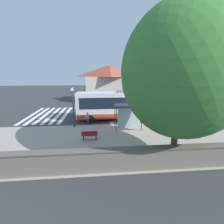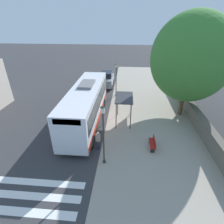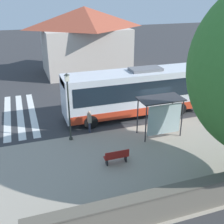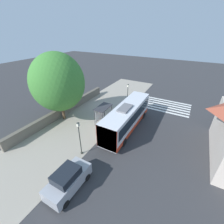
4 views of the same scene
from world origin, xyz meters
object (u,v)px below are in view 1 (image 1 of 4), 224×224
at_px(street_lamp_far, 183,103).
at_px(bus, 121,105).
at_px(bench, 90,135).
at_px(parked_car_behind_bus, 203,111).
at_px(shade_tree, 182,72).
at_px(pedestrian, 88,117).
at_px(bus_shelter, 128,110).
at_px(street_lamp_near, 73,103).

bearing_deg(street_lamp_far, bus, 70.69).
xyz_separation_m(bench, parked_car_behind_bus, (5.24, -14.30, 0.56)).
xyz_separation_m(bus, shade_tree, (-9.55, -2.30, 3.93)).
bearing_deg(street_lamp_far, pedestrian, 86.48).
relative_size(bench, parked_car_behind_bus, 0.33).
bearing_deg(bus, street_lamp_far, -109.31).
bearing_deg(bus_shelter, street_lamp_far, -78.67).
height_order(street_lamp_near, shade_tree, shade_tree).
xyz_separation_m(pedestrian, shade_tree, (-7.81, -6.38, 4.93)).
bearing_deg(pedestrian, street_lamp_far, -93.52).
relative_size(bus, bus_shelter, 3.77).
bearing_deg(bus, bus_shelter, -175.99).
bearing_deg(bench, bus, -31.25).
relative_size(bus_shelter, parked_car_behind_bus, 0.68).
distance_m(bus, street_lamp_near, 6.06).
bearing_deg(pedestrian, bus_shelter, -114.77).
relative_size(bus, parked_car_behind_bus, 2.56).
xyz_separation_m(shade_tree, parked_car_behind_bus, (8.83, -8.37, -4.83)).
bearing_deg(parked_car_behind_bus, street_lamp_far, 114.00).
bearing_deg(parked_car_behind_bus, bus_shelter, 106.14).
bearing_deg(street_lamp_far, bus_shelter, 101.33).
distance_m(bus, bus_shelter, 3.76).
bearing_deg(shade_tree, street_lamp_far, -32.68).
distance_m(bus_shelter, bench, 4.79).
distance_m(bench, street_lamp_near, 4.62).
xyz_separation_m(street_lamp_far, shade_tree, (-7.14, 4.58, 3.34)).
height_order(bus, bus_shelter, bus).
bearing_deg(bus, parked_car_behind_bus, -93.89).
bearing_deg(street_lamp_far, shade_tree, 147.32).
height_order(bus_shelter, street_lamp_far, street_lamp_far).
xyz_separation_m(street_lamp_near, parked_car_behind_bus, (1.65, -16.20, -1.64)).
height_order(pedestrian, shade_tree, shade_tree).
xyz_separation_m(bus, street_lamp_far, (-2.41, -6.88, 0.59)).
bearing_deg(bus_shelter, pedestrian, 65.23).
distance_m(bus, pedestrian, 4.54).
distance_m(pedestrian, bench, 4.28).
relative_size(bus_shelter, street_lamp_near, 0.64).
height_order(pedestrian, street_lamp_far, street_lamp_far).
relative_size(bus, bench, 7.75).
height_order(pedestrian, parked_car_behind_bus, parked_car_behind_bus).
bearing_deg(bus_shelter, street_lamp_near, 76.75).
xyz_separation_m(bus_shelter, parked_car_behind_bus, (3.01, -10.41, -1.13)).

